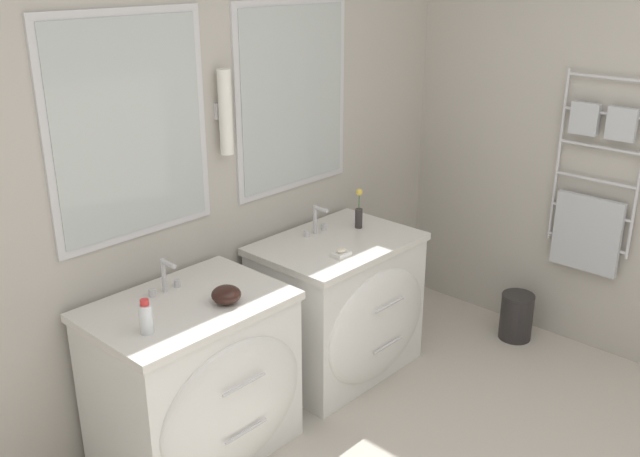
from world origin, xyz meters
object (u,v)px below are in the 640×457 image
at_px(vanity_left, 198,380).
at_px(flower_vase, 359,213).
at_px(toiletry_bottle, 146,318).
at_px(amenity_bowl, 226,295).
at_px(vanity_right, 342,306).
at_px(waste_bin, 516,316).

distance_m(vanity_left, flower_vase, 1.34).
xyz_separation_m(toiletry_bottle, amenity_bowl, (0.40, -0.03, -0.03)).
bearing_deg(toiletry_bottle, vanity_right, 2.78).
relative_size(vanity_left, waste_bin, 2.98).
xyz_separation_m(vanity_left, amenity_bowl, (0.12, -0.09, 0.43)).
xyz_separation_m(vanity_right, waste_bin, (1.01, -0.56, -0.25)).
xyz_separation_m(vanity_left, vanity_right, (1.02, 0.00, 0.00)).
bearing_deg(toiletry_bottle, waste_bin, -12.13).
height_order(vanity_right, toiletry_bottle, toiletry_bottle).
bearing_deg(flower_vase, amenity_bowl, -171.17).
relative_size(toiletry_bottle, amenity_bowl, 1.13).
bearing_deg(amenity_bowl, toiletry_bottle, 175.70).
bearing_deg(waste_bin, vanity_left, 164.59).
bearing_deg(vanity_left, waste_bin, -15.41).
xyz_separation_m(vanity_left, toiletry_bottle, (-0.28, -0.06, 0.46)).
height_order(amenity_bowl, flower_vase, flower_vase).
distance_m(vanity_right, toiletry_bottle, 1.38).
relative_size(vanity_left, toiletry_bottle, 5.85).
bearing_deg(vanity_left, vanity_right, 0.00).
height_order(vanity_right, amenity_bowl, amenity_bowl).
xyz_separation_m(vanity_left, waste_bin, (2.03, -0.56, -0.25)).
bearing_deg(amenity_bowl, flower_vase, 8.83).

